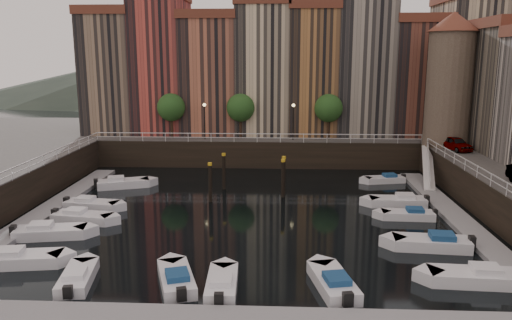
# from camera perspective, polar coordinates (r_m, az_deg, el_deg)

# --- Properties ---
(ground) EXTENTS (200.00, 200.00, 0.00)m
(ground) POSITION_cam_1_polar(r_m,az_deg,el_deg) (40.54, -0.92, -6.00)
(ground) COLOR black
(ground) RESTS_ON ground
(quay_far) EXTENTS (80.00, 20.00, 3.00)m
(quay_far) POSITION_cam_1_polar(r_m,az_deg,el_deg) (65.48, 0.53, 2.24)
(quay_far) COLOR black
(quay_far) RESTS_ON ground
(dock_left) EXTENTS (2.00, 28.00, 0.35)m
(dock_left) POSITION_cam_1_polar(r_m,az_deg,el_deg) (43.67, -22.84, -5.40)
(dock_left) COLOR gray
(dock_left) RESTS_ON ground
(dock_right) EXTENTS (2.00, 28.00, 0.35)m
(dock_right) POSITION_cam_1_polar(r_m,az_deg,el_deg) (41.77, 21.89, -6.09)
(dock_right) COLOR gray
(dock_right) RESTS_ON ground
(dock_near) EXTENTS (30.00, 2.00, 0.35)m
(dock_near) POSITION_cam_1_polar(r_m,az_deg,el_deg) (24.88, -3.55, -17.66)
(dock_near) COLOR gray
(dock_near) RESTS_ON ground
(mountains) EXTENTS (145.00, 100.00, 18.00)m
(mountains) POSITION_cam_1_polar(r_m,az_deg,el_deg) (148.58, 2.50, 10.09)
(mountains) COLOR #2D382D
(mountains) RESTS_ON ground
(far_terrace) EXTENTS (48.70, 10.30, 17.50)m
(far_terrace) POSITION_cam_1_polar(r_m,az_deg,el_deg) (62.03, 3.57, 10.47)
(far_terrace) COLOR #896F57
(far_terrace) RESTS_ON quay_far
(corner_tower) EXTENTS (5.20, 5.20, 13.80)m
(corner_tower) POSITION_cam_1_polar(r_m,az_deg,el_deg) (55.87, 21.27, 8.77)
(corner_tower) COLOR #6B5B4C
(corner_tower) RESTS_ON quay_right
(promenade_trees) EXTENTS (21.20, 3.20, 5.20)m
(promenade_trees) POSITION_cam_1_polar(r_m,az_deg,el_deg) (57.14, -1.11, 5.98)
(promenade_trees) COLOR black
(promenade_trees) RESTS_ON quay_far
(street_lamps) EXTENTS (10.36, 0.36, 4.18)m
(street_lamps) POSITION_cam_1_polar(r_m,az_deg,el_deg) (56.20, -0.84, 5.18)
(street_lamps) COLOR black
(street_lamps) RESTS_ON quay_far
(railings) EXTENTS (36.08, 34.04, 0.52)m
(railings) POSITION_cam_1_polar(r_m,az_deg,el_deg) (44.32, -0.53, 0.61)
(railings) COLOR white
(railings) RESTS_ON ground
(gangway) EXTENTS (2.78, 8.32, 3.73)m
(gangway) POSITION_cam_1_polar(r_m,az_deg,el_deg) (51.73, 19.08, -0.53)
(gangway) COLOR white
(gangway) RESTS_ON ground
(mooring_pilings) EXTENTS (6.70, 4.59, 3.78)m
(mooring_pilings) POSITION_cam_1_polar(r_m,az_deg,el_deg) (44.98, -0.65, -2.01)
(mooring_pilings) COLOR black
(mooring_pilings) RESTS_ON ground
(boat_left_0) EXTENTS (5.14, 2.52, 1.15)m
(boat_left_0) POSITION_cam_1_polar(r_m,az_deg,el_deg) (33.82, -25.45, -10.20)
(boat_left_0) COLOR silver
(boat_left_0) RESTS_ON ground
(boat_left_1) EXTENTS (5.16, 2.64, 1.16)m
(boat_left_1) POSITION_cam_1_polar(r_m,az_deg,el_deg) (37.90, -22.58, -7.61)
(boat_left_1) COLOR silver
(boat_left_1) RESTS_ON ground
(boat_left_2) EXTENTS (4.87, 2.35, 1.09)m
(boat_left_2) POSITION_cam_1_polar(r_m,az_deg,el_deg) (40.43, -19.31, -6.19)
(boat_left_2) COLOR silver
(boat_left_2) RESTS_ON ground
(boat_left_3) EXTENTS (4.76, 2.22, 1.07)m
(boat_left_3) POSITION_cam_1_polar(r_m,az_deg,el_deg) (43.55, -18.34, -4.85)
(boat_left_3) COLOR silver
(boat_left_3) RESTS_ON ground
(boat_left_4) EXTENTS (5.20, 3.31, 1.17)m
(boat_left_4) POSITION_cam_1_polar(r_m,az_deg,el_deg) (49.67, -15.08, -2.59)
(boat_left_4) COLOR silver
(boat_left_4) RESTS_ON ground
(boat_right_0) EXTENTS (5.12, 2.11, 1.16)m
(boat_right_0) POSITION_cam_1_polar(r_m,az_deg,el_deg) (30.87, 23.76, -12.14)
(boat_right_0) COLOR silver
(boat_right_0) RESTS_ON ground
(boat_right_1) EXTENTS (5.23, 2.27, 1.18)m
(boat_right_1) POSITION_cam_1_polar(r_m,az_deg,el_deg) (35.05, 19.59, -8.93)
(boat_right_1) COLOR silver
(boat_right_1) RESTS_ON ground
(boat_right_2) EXTENTS (4.22, 1.66, 0.96)m
(boat_right_2) POSITION_cam_1_polar(r_m,az_deg,el_deg) (40.67, 17.09, -6.00)
(boat_right_2) COLOR silver
(boat_right_2) RESTS_ON ground
(boat_right_3) EXTENTS (4.90, 1.80, 1.13)m
(boat_right_3) POSITION_cam_1_polar(r_m,az_deg,el_deg) (43.84, 16.02, -4.57)
(boat_right_3) COLOR silver
(boat_right_3) RESTS_ON ground
(boat_right_4) EXTENTS (4.20, 2.24, 0.94)m
(boat_right_4) POSITION_cam_1_polar(r_m,az_deg,el_deg) (51.48, 14.58, -2.14)
(boat_right_4) COLOR silver
(boat_right_4) RESTS_ON ground
(boat_near_0) EXTENTS (2.28, 4.53, 1.02)m
(boat_near_0) POSITION_cam_1_polar(r_m,az_deg,el_deg) (30.10, -19.74, -12.55)
(boat_near_0) COLOR silver
(boat_near_0) RESTS_ON ground
(boat_near_1) EXTENTS (3.02, 4.82, 1.08)m
(boat_near_1) POSITION_cam_1_polar(r_m,az_deg,el_deg) (28.52, -9.08, -13.31)
(boat_near_1) COLOR silver
(boat_near_1) RESTS_ON ground
(boat_near_2) EXTENTS (1.80, 4.47, 1.02)m
(boat_near_2) POSITION_cam_1_polar(r_m,az_deg,el_deg) (27.79, -3.93, -13.94)
(boat_near_2) COLOR silver
(boat_near_2) RESTS_ON ground
(boat_near_3) EXTENTS (2.66, 4.97, 1.11)m
(boat_near_3) POSITION_cam_1_polar(r_m,az_deg,el_deg) (28.08, 8.86, -13.71)
(boat_near_3) COLOR silver
(boat_near_3) RESTS_ON ground
(car_a) EXTENTS (2.63, 4.30, 1.37)m
(car_a) POSITION_cam_1_polar(r_m,az_deg,el_deg) (53.91, 21.87, 1.66)
(car_a) COLOR gray
(car_a) RESTS_ON quay_right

